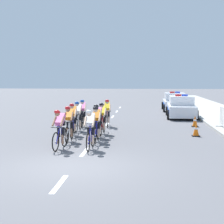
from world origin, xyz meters
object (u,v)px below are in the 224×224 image
(cyclist_fifth, at_px, (73,119))
(cyclist_eighth, at_px, (102,118))
(police_car_nearest, at_px, (181,108))
(cyclist_tenth, at_px, (107,112))
(cyclist_fourth, at_px, (96,123))
(cyclist_seventh, at_px, (78,116))
(cyclist_sixth, at_px, (98,120))
(cyclist_ninth, at_px, (83,113))
(traffic_cone_mid, at_px, (196,130))
(cyclist_second, at_px, (90,129))
(police_car_second, at_px, (175,103))
(cyclist_lead, at_px, (60,129))
(traffic_cone_near, at_px, (195,121))
(cyclist_third, at_px, (69,123))

(cyclist_fifth, relative_size, cyclist_eighth, 1.00)
(cyclist_eighth, xyz_separation_m, police_car_nearest, (4.58, 7.69, -0.11))
(cyclist_tenth, bearing_deg, cyclist_fourth, -89.67)
(cyclist_eighth, bearing_deg, cyclist_seventh, 146.66)
(cyclist_sixth, distance_m, police_car_nearest, 9.92)
(cyclist_sixth, height_order, cyclist_eighth, same)
(cyclist_sixth, height_order, cyclist_ninth, same)
(police_car_nearest, distance_m, traffic_cone_mid, 8.05)
(cyclist_second, distance_m, cyclist_sixth, 2.73)
(cyclist_fifth, xyz_separation_m, cyclist_ninth, (-0.02, 2.88, 0.00))
(cyclist_fourth, bearing_deg, cyclist_ninth, 106.67)
(cyclist_fourth, relative_size, cyclist_fifth, 1.00)
(cyclist_tenth, bearing_deg, traffic_cone_mid, -34.10)
(cyclist_tenth, bearing_deg, cyclist_ninth, -167.36)
(cyclist_seventh, height_order, traffic_cone_mid, cyclist_seventh)
(police_car_nearest, height_order, police_car_second, same)
(cyclist_tenth, height_order, traffic_cone_mid, cyclist_tenth)
(cyclist_lead, relative_size, cyclist_tenth, 1.00)
(police_car_second, height_order, traffic_cone_mid, police_car_second)
(cyclist_seventh, xyz_separation_m, cyclist_eighth, (1.35, -0.89, 0.00))
(cyclist_lead, xyz_separation_m, cyclist_second, (1.16, 0.07, 0.00))
(cyclist_second, bearing_deg, cyclist_fourth, 89.27)
(cyclist_lead, height_order, traffic_cone_mid, cyclist_lead)
(cyclist_fifth, height_order, police_car_nearest, police_car_nearest)
(cyclist_fifth, distance_m, police_car_nearest, 10.11)
(cyclist_sixth, distance_m, police_car_second, 14.68)
(cyclist_second, xyz_separation_m, cyclist_sixth, (-0.07, 2.73, 0.00))
(police_car_second, distance_m, traffic_cone_near, 9.91)
(cyclist_seventh, distance_m, police_car_second, 13.35)
(cyclist_seventh, xyz_separation_m, police_car_nearest, (5.93, 6.79, -0.11))
(cyclist_third, height_order, cyclist_fifth, same)
(police_car_second, bearing_deg, cyclist_ninth, -119.55)
(cyclist_ninth, bearing_deg, cyclist_seventh, -89.65)
(cyclist_eighth, bearing_deg, cyclist_fourth, -90.15)
(police_car_nearest, relative_size, police_car_second, 1.01)
(cyclist_sixth, height_order, police_car_nearest, police_car_nearest)
(cyclist_third, distance_m, cyclist_seventh, 3.06)
(cyclist_third, relative_size, cyclist_eighth, 1.00)
(cyclist_seventh, bearing_deg, cyclist_sixth, -57.19)
(cyclist_eighth, bearing_deg, cyclist_third, -118.58)
(cyclist_tenth, bearing_deg, police_car_second, 65.63)
(cyclist_lead, distance_m, cyclist_tenth, 6.64)
(cyclist_seventh, bearing_deg, cyclist_eighth, -33.34)
(cyclist_seventh, bearing_deg, cyclist_lead, -87.96)
(cyclist_ninth, bearing_deg, cyclist_fourth, -73.33)
(cyclist_second, height_order, cyclist_seventh, same)
(cyclist_seventh, distance_m, police_car_nearest, 9.02)
(cyclist_second, xyz_separation_m, police_car_second, (4.61, 16.65, -0.11))
(cyclist_sixth, distance_m, cyclist_seventh, 2.33)
(cyclist_sixth, bearing_deg, cyclist_eighth, 85.03)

